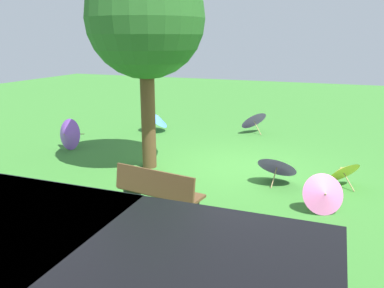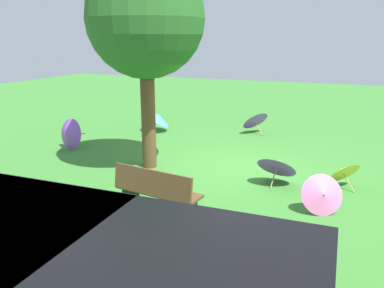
% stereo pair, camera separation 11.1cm
% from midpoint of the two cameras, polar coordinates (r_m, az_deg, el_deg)
% --- Properties ---
extents(ground, '(40.00, 40.00, 0.00)m').
position_cam_midpoint_polar(ground, '(9.59, 6.35, -3.56)').
color(ground, '#387A2D').
extents(park_bench, '(1.65, 0.71, 0.90)m').
position_cam_midpoint_polar(park_bench, '(6.93, -4.77, -6.96)').
color(park_bench, brown).
rests_on(park_bench, ground).
extents(shade_tree, '(2.70, 2.70, 4.85)m').
position_cam_midpoint_polar(shade_tree, '(9.23, -6.46, 17.57)').
color(shade_tree, brown).
rests_on(shade_tree, ground).
extents(parasol_purple_0, '(0.95, 0.86, 0.91)m').
position_cam_midpoint_polar(parasol_purple_0, '(11.53, -17.37, 1.40)').
color(parasol_purple_0, tan).
rests_on(parasol_purple_0, ground).
extents(parasol_pink_0, '(0.87, 0.84, 0.74)m').
position_cam_midpoint_polar(parasol_pink_0, '(7.43, 19.00, -7.02)').
color(parasol_pink_0, tan).
rests_on(parasol_pink_0, ground).
extents(parasol_purple_1, '(1.12, 1.15, 0.84)m').
position_cam_midpoint_polar(parasol_purple_1, '(13.16, 9.33, 3.63)').
color(parasol_purple_1, tan).
rests_on(parasol_purple_1, ground).
extents(parasol_yellow_0, '(0.90, 0.91, 0.65)m').
position_cam_midpoint_polar(parasol_yellow_0, '(8.90, 21.45, -3.70)').
color(parasol_yellow_0, tan).
rests_on(parasol_yellow_0, ground).
extents(parasol_blue_0, '(1.07, 1.13, 0.82)m').
position_cam_midpoint_polar(parasol_blue_0, '(13.24, -4.70, 3.91)').
color(parasol_blue_0, tan).
rests_on(parasol_blue_0, ground).
extents(parasol_purple_2, '(0.96, 0.87, 0.76)m').
position_cam_midpoint_polar(parasol_purple_2, '(8.64, 12.72, -3.03)').
color(parasol_purple_2, tan).
rests_on(parasol_purple_2, ground).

